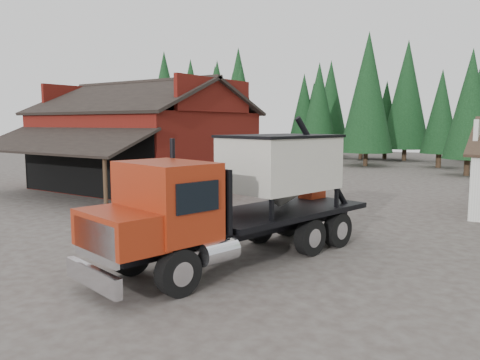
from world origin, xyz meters
The scene contains 7 objects.
ground centered at (0.00, 0.00, 0.00)m, with size 120.00×120.00×0.00m, color #453B36.
red_barn centered at (-11.00, 9.90, 2.69)m, with size 12.80×13.63×7.18m.
conifer_backdrop centered at (0.00, 42.00, 0.00)m, with size 76.00×16.00×16.00m, color black, non-canonical shape.
near_pine_a centered at (-22.00, 28.00, 6.39)m, with size 4.40×4.40×11.40m.
near_pine_b centered at (6.00, 30.00, 5.89)m, with size 3.96×3.96×10.40m.
near_pine_d centered at (-4.00, 34.00, 7.39)m, with size 5.28×5.28×13.40m.
feed_truck centered at (4.01, -0.52, 2.13)m, with size 4.77×10.45×4.56m.
Camera 1 is at (12.05, -12.54, 4.32)m, focal length 35.00 mm.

